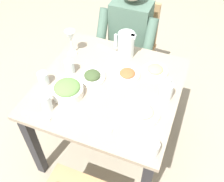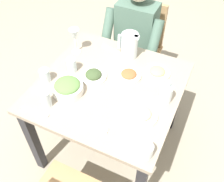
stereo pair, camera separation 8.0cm
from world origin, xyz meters
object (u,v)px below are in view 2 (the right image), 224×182
dining_table (109,97)px  oil_carafe (166,94)px  chair_near (139,44)px  plate_dolmas (93,75)px  plate_fries (157,72)px  plate_beans (142,114)px  water_glass_center (46,99)px  wine_glass (74,36)px  salad_bowl (67,87)px  plate_rice_curry (129,75)px  water_pitcher (129,45)px  water_glass_far_right (146,151)px  water_glass_near_right (72,65)px  diner_near (131,44)px  water_glass_far_left (45,75)px

dining_table → oil_carafe: (-0.37, -0.03, 0.17)m
chair_near → plate_dolmas: (0.05, 0.77, 0.25)m
plate_fries → oil_carafe: bearing=119.5°
plate_beans → plate_fries: plate_beans is taller
water_glass_center → wine_glass: (0.11, -0.53, 0.08)m
salad_bowl → plate_rice_curry: (-0.30, -0.30, -0.03)m
oil_carafe → plate_fries: bearing=-60.5°
water_pitcher → plate_dolmas: bearing=68.5°
salad_bowl → plate_fries: size_ratio=1.13×
chair_near → plate_dolmas: size_ratio=4.98×
plate_beans → water_glass_center: bearing=17.3°
plate_dolmas → wine_glass: size_ratio=0.90×
plate_beans → water_glass_far_right: bearing=115.5°
plate_dolmas → oil_carafe: size_ratio=1.08×
water_glass_near_right → oil_carafe: (-0.67, -0.01, 0.01)m
dining_table → oil_carafe: oil_carafe is taller
diner_near → water_glass_near_right: (0.22, 0.56, 0.13)m
water_glass_center → water_glass_far_right: water_glass_center is taller
plate_fries → plate_dolmas: plate_dolmas is taller
water_pitcher → water_glass_far_right: 0.82m
diner_near → water_glass_far_left: bearing=65.8°
dining_table → oil_carafe: size_ratio=5.63×
diner_near → water_glass_near_right: size_ratio=12.16×
plate_dolmas → water_glass_center: (0.14, 0.34, 0.04)m
water_glass_far_right → oil_carafe: size_ratio=0.52×
plate_beans → plate_fries: 0.39m
water_pitcher → salad_bowl: bearing=67.6°
plate_fries → plate_dolmas: size_ratio=1.01×
water_pitcher → water_glass_far_left: 0.62m
salad_bowl → water_glass_far_right: (-0.61, 0.21, 0.00)m
dining_table → salad_bowl: salad_bowl is taller
diner_near → plate_dolmas: bearing=84.8°
water_pitcher → wine_glass: bearing=18.7°
oil_carafe → water_glass_far_left: bearing=12.2°
wine_glass → oil_carafe: (-0.75, 0.18, -0.09)m
water_pitcher → water_glass_far_left: bearing=50.1°
plate_beans → plate_rice_curry: 0.35m
plate_rice_curry → water_glass_far_left: 0.56m
water_pitcher → salad_bowl: water_pitcher is taller
plate_beans → water_glass_near_right: (0.58, -0.17, 0.03)m
plate_fries → water_glass_far_left: (0.66, 0.38, 0.03)m
salad_bowl → dining_table: bearing=-141.9°
plate_dolmas → oil_carafe: oil_carafe is taller
plate_beans → water_glass_far_left: (0.69, -0.01, 0.03)m
chair_near → water_glass_far_left: (0.33, 0.93, 0.27)m
water_glass_far_left → salad_bowl: bearing=172.0°
water_glass_far_left → chair_near: bearing=-109.3°
diner_near → plate_rice_curry: diner_near is taller
water_pitcher → plate_fries: 0.28m
water_glass_center → dining_table: bearing=-130.1°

